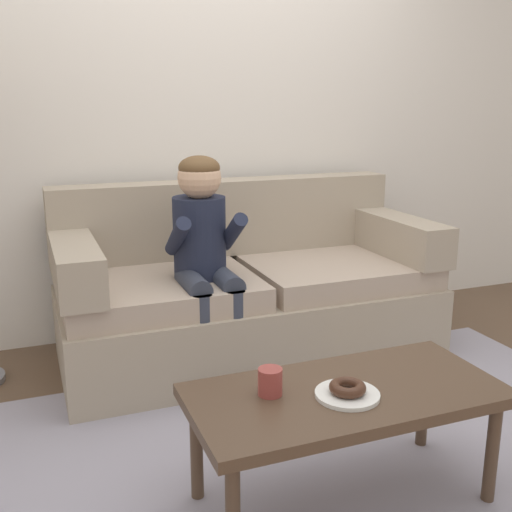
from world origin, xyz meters
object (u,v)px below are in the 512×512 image
at_px(donut, 348,387).
at_px(mug, 270,382).
at_px(couch, 246,293).
at_px(coffee_table, 346,402).
at_px(toy_controller, 382,400).
at_px(person_child, 204,246).

bearing_deg(donut, mug, 155.36).
xyz_separation_m(couch, coffee_table, (-0.14, -1.35, 0.04)).
distance_m(coffee_table, toy_controller, 0.82).
height_order(person_child, donut, person_child).
height_order(couch, mug, couch).
xyz_separation_m(couch, donut, (-0.16, -1.39, 0.12)).
bearing_deg(toy_controller, couch, 101.06).
distance_m(couch, toy_controller, 0.94).
height_order(couch, person_child, person_child).
xyz_separation_m(coffee_table, toy_controller, (0.51, 0.54, -0.35)).
height_order(couch, coffee_table, couch).
bearing_deg(coffee_table, toy_controller, 46.86).
relative_size(couch, donut, 16.43).
bearing_deg(coffee_table, donut, -115.80).
bearing_deg(person_child, coffee_table, -82.73).
distance_m(coffee_table, donut, 0.09).
bearing_deg(donut, toy_controller, 47.95).
relative_size(person_child, donut, 9.18).
height_order(coffee_table, mug, mug).
distance_m(coffee_table, person_child, 1.19).
bearing_deg(person_child, toy_controller, -42.58).
bearing_deg(toy_controller, mug, -160.77).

